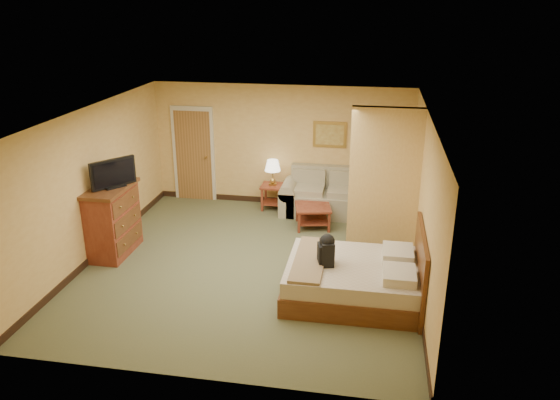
% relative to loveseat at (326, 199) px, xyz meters
% --- Properties ---
extents(floor, '(6.00, 6.00, 0.00)m').
position_rel_loveseat_xyz_m(floor, '(-1.03, -2.58, -0.31)').
color(floor, '#545839').
rests_on(floor, ground).
extents(ceiling, '(6.00, 6.00, 0.00)m').
position_rel_loveseat_xyz_m(ceiling, '(-1.03, -2.58, 2.29)').
color(ceiling, white).
rests_on(ceiling, back_wall).
extents(back_wall, '(5.50, 0.02, 2.60)m').
position_rel_loveseat_xyz_m(back_wall, '(-1.03, 0.42, 0.99)').
color(back_wall, '#DDAE5E').
rests_on(back_wall, floor).
extents(left_wall, '(0.02, 6.00, 2.60)m').
position_rel_loveseat_xyz_m(left_wall, '(-3.78, -2.58, 0.99)').
color(left_wall, '#DDAE5E').
rests_on(left_wall, floor).
extents(right_wall, '(0.02, 6.00, 2.60)m').
position_rel_loveseat_xyz_m(right_wall, '(1.72, -2.58, 0.99)').
color(right_wall, '#DDAE5E').
rests_on(right_wall, floor).
extents(partition, '(1.20, 0.15, 2.60)m').
position_rel_loveseat_xyz_m(partition, '(1.12, -1.65, 0.99)').
color(partition, '#DDAE5E').
rests_on(partition, floor).
extents(door, '(0.94, 0.16, 2.10)m').
position_rel_loveseat_xyz_m(door, '(-2.98, 0.39, 0.72)').
color(door, beige).
rests_on(door, floor).
extents(baseboard, '(5.50, 0.02, 0.12)m').
position_rel_loveseat_xyz_m(baseboard, '(-1.03, 0.41, -0.25)').
color(baseboard, black).
rests_on(baseboard, floor).
extents(loveseat, '(1.89, 0.88, 0.95)m').
position_rel_loveseat_xyz_m(loveseat, '(0.00, 0.00, 0.00)').
color(loveseat, tan).
rests_on(loveseat, floor).
extents(side_table, '(0.49, 0.49, 0.53)m').
position_rel_loveseat_xyz_m(side_table, '(-1.15, 0.07, 0.04)').
color(side_table, maroon).
rests_on(side_table, floor).
extents(table_lamp, '(0.33, 0.33, 0.55)m').
position_rel_loveseat_xyz_m(table_lamp, '(-1.15, 0.07, 0.64)').
color(table_lamp, '#AA873E').
rests_on(table_lamp, side_table).
extents(coffee_table, '(0.80, 0.80, 0.44)m').
position_rel_loveseat_xyz_m(coffee_table, '(-0.19, -0.76, 0.00)').
color(coffee_table, maroon).
rests_on(coffee_table, floor).
extents(wall_picture, '(0.70, 0.04, 0.54)m').
position_rel_loveseat_xyz_m(wall_picture, '(-0.00, 0.40, 1.29)').
color(wall_picture, '#B78E3F').
rests_on(wall_picture, back_wall).
extents(dresser, '(0.61, 1.17, 1.25)m').
position_rel_loveseat_xyz_m(dresser, '(-3.50, -2.54, 0.32)').
color(dresser, maroon).
rests_on(dresser, floor).
extents(tv, '(0.53, 0.68, 0.49)m').
position_rel_loveseat_xyz_m(tv, '(-3.40, -2.54, 1.17)').
color(tv, black).
rests_on(tv, dresser).
extents(bed, '(2.04, 1.73, 1.12)m').
position_rel_loveseat_xyz_m(bed, '(0.79, -3.33, -0.01)').
color(bed, '#502812').
rests_on(bed, floor).
extents(backpack, '(0.25, 0.32, 0.49)m').
position_rel_loveseat_xyz_m(backpack, '(0.32, -3.41, 0.49)').
color(backpack, black).
rests_on(backpack, bed).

